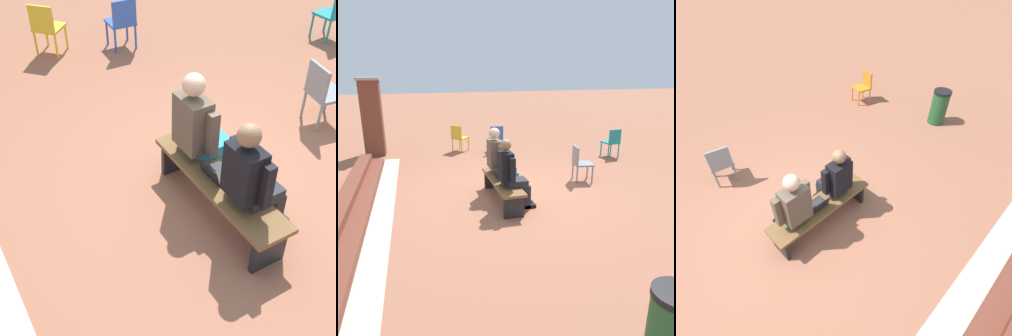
{
  "view_description": "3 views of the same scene",
  "coord_description": "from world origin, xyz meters",
  "views": [
    {
      "loc": [
        -3.09,
        2.51,
        3.52
      ],
      "look_at": [
        -0.09,
        0.75,
        0.57
      ],
      "focal_mm": 50.0,
      "sensor_mm": 36.0,
      "label": 1
    },
    {
      "loc": [
        -6.28,
        1.91,
        2.57
      ],
      "look_at": [
        -0.31,
        0.23,
        0.67
      ],
      "focal_mm": 35.0,
      "sensor_mm": 36.0,
      "label": 2
    },
    {
      "loc": [
        1.24,
        2.51,
        3.67
      ],
      "look_at": [
        -0.82,
        0.41,
        1.01
      ],
      "focal_mm": 28.0,
      "sensor_mm": 36.0,
      "label": 3
    }
  ],
  "objects": [
    {
      "name": "plastic_chair_near_bench_left",
      "position": [
        0.31,
        -1.74,
        0.48
      ],
      "size": [
        0.49,
        0.49,
        0.84
      ],
      "color": "gray",
      "rests_on": "ground"
    },
    {
      "name": "ground_plane",
      "position": [
        0.0,
        0.0,
        0.0
      ],
      "size": [
        60.0,
        60.0,
        0.0
      ],
      "primitive_type": "plane",
      "color": "#9E6047"
    },
    {
      "name": "litter_bin",
      "position": [
        -4.54,
        -0.02,
        0.43
      ],
      "size": [
        0.42,
        0.42,
        0.86
      ],
      "color": "#23562D",
      "rests_on": "ground"
    },
    {
      "name": "person_adult",
      "position": [
        0.08,
        0.25,
        0.75
      ],
      "size": [
        0.58,
        0.74,
        1.41
      ],
      "color": "teal",
      "rests_on": "ground"
    },
    {
      "name": "laptop",
      "position": [
        -0.32,
        0.34,
        0.5
      ],
      "size": [
        0.32,
        0.29,
        0.21
      ],
      "color": "black",
      "rests_on": "bench"
    },
    {
      "name": "concrete_strip",
      "position": [
        -0.37,
        2.61,
        0.0
      ],
      "size": [
        7.81,
        0.4,
        0.01
      ],
      "primitive_type": "cube",
      "color": "#B7B2A8",
      "rests_on": "ground"
    },
    {
      "name": "bench",
      "position": [
        -0.37,
        0.33,
        0.35
      ],
      "size": [
        1.8,
        0.44,
        0.45
      ],
      "color": "brown",
      "rests_on": "ground"
    },
    {
      "name": "person_student",
      "position": [
        -0.76,
        0.26,
        0.72
      ],
      "size": [
        0.55,
        0.69,
        1.35
      ],
      "color": "#232328",
      "rests_on": "ground"
    },
    {
      "name": "plastic_chair_mid_courtyard",
      "position": [
        -4.04,
        -2.1,
        0.48
      ],
      "size": [
        0.52,
        0.52,
        0.84
      ],
      "color": "orange",
      "rests_on": "ground"
    }
  ]
}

